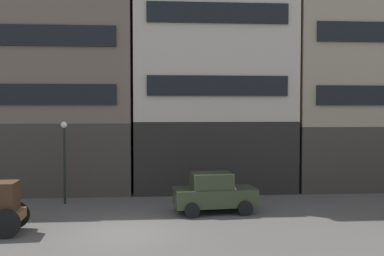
# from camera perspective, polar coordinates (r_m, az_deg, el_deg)

# --- Properties ---
(ground_plane) EXTENTS (120.00, 120.00, 0.00)m
(ground_plane) POSITION_cam_1_polar(r_m,az_deg,el_deg) (17.05, -9.23, -13.61)
(ground_plane) COLOR #4C4947
(building_center_left) EXTENTS (9.59, 5.87, 13.74)m
(building_center_left) POSITION_cam_1_polar(r_m,az_deg,el_deg) (26.74, -17.61, 7.04)
(building_center_left) COLOR #38332D
(building_center_left) RESTS_ON ground_plane
(building_center_right) EXTENTS (9.64, 5.87, 16.30)m
(building_center_right) POSITION_cam_1_polar(r_m,az_deg,el_deg) (26.35, 2.68, 10.01)
(building_center_right) COLOR black
(building_center_right) RESTS_ON ground_plane
(building_far_right) EXTENTS (9.91, 5.87, 18.28)m
(building_far_right) POSITION_cam_1_polar(r_m,az_deg,el_deg) (29.15, 21.77, 11.08)
(building_far_right) COLOR #38332D
(building_far_right) RESTS_ON ground_plane
(sedan_dark) EXTENTS (3.85, 2.17, 1.83)m
(sedan_dark) POSITION_cam_1_polar(r_m,az_deg,el_deg) (19.93, 2.93, -8.55)
(sedan_dark) COLOR #2D3823
(sedan_dark) RESTS_ON ground_plane
(streetlamp_curbside) EXTENTS (0.32, 0.32, 4.12)m
(streetlamp_curbside) POSITION_cam_1_polar(r_m,az_deg,el_deg) (22.44, -16.55, -2.88)
(streetlamp_curbside) COLOR black
(streetlamp_curbside) RESTS_ON ground_plane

